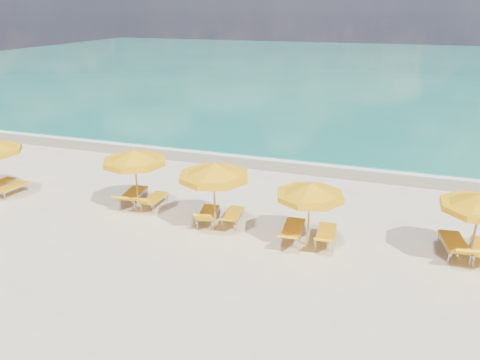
% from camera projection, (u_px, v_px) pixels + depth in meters
% --- Properties ---
extents(ground_plane, '(120.00, 120.00, 0.00)m').
position_uv_depth(ground_plane, '(226.00, 226.00, 16.61)').
color(ground_plane, beige).
extents(ocean, '(120.00, 80.00, 0.30)m').
position_uv_depth(ocean, '(359.00, 67.00, 59.16)').
color(ocean, '#136E58').
rests_on(ocean, ground).
extents(wet_sand_band, '(120.00, 2.60, 0.01)m').
position_uv_depth(wet_sand_band, '(278.00, 163.00, 23.17)').
color(wet_sand_band, tan).
rests_on(wet_sand_band, ground).
extents(foam_line, '(120.00, 1.20, 0.03)m').
position_uv_depth(foam_line, '(282.00, 159.00, 23.88)').
color(foam_line, white).
rests_on(foam_line, ground).
extents(whitecap_near, '(14.00, 0.36, 0.05)m').
position_uv_depth(whitecap_near, '(231.00, 115.00, 33.50)').
color(whitecap_near, white).
rests_on(whitecap_near, ground).
extents(whitecap_far, '(18.00, 0.30, 0.05)m').
position_uv_depth(whitecap_far, '(435.00, 109.00, 35.46)').
color(whitecap_far, white).
rests_on(whitecap_far, ground).
extents(umbrella_3, '(2.68, 2.68, 2.43)m').
position_uv_depth(umbrella_3, '(134.00, 158.00, 17.25)').
color(umbrella_3, tan).
rests_on(umbrella_3, ground).
extents(umbrella_4, '(2.60, 2.60, 2.47)m').
position_uv_depth(umbrella_4, '(214.00, 172.00, 15.66)').
color(umbrella_4, tan).
rests_on(umbrella_4, ground).
extents(umbrella_5, '(2.46, 2.46, 2.22)m').
position_uv_depth(umbrella_5, '(310.00, 191.00, 14.58)').
color(umbrella_5, tan).
rests_on(umbrella_5, ground).
extents(umbrella_6, '(2.97, 2.97, 2.31)m').
position_uv_depth(umbrella_6, '(480.00, 203.00, 13.56)').
color(umbrella_6, tan).
rests_on(umbrella_6, ground).
extents(lounger_2_left, '(0.63, 1.62, 0.72)m').
position_uv_depth(lounger_2_left, '(0.00, 186.00, 19.74)').
color(lounger_2_left, '#A5A8AD').
rests_on(lounger_2_left, ground).
extents(lounger_2_right, '(0.78, 1.78, 0.72)m').
position_uv_depth(lounger_2_right, '(11.00, 190.00, 19.23)').
color(lounger_2_right, '#A5A8AD').
rests_on(lounger_2_right, ground).
extents(lounger_3_left, '(0.93, 2.09, 0.80)m').
position_uv_depth(lounger_3_left, '(133.00, 198.00, 18.40)').
color(lounger_3_left, '#A5A8AD').
rests_on(lounger_3_left, ground).
extents(lounger_3_right, '(0.62, 1.75, 0.80)m').
position_uv_depth(lounger_3_right, '(154.00, 202.00, 18.04)').
color(lounger_3_right, '#A5A8AD').
rests_on(lounger_3_right, ground).
extents(lounger_4_left, '(0.94, 1.88, 0.84)m').
position_uv_depth(lounger_4_left, '(208.00, 218.00, 16.71)').
color(lounger_4_left, '#A5A8AD').
rests_on(lounger_4_left, ground).
extents(lounger_4_right, '(0.77, 1.81, 0.67)m').
position_uv_depth(lounger_4_right, '(233.00, 218.00, 16.69)').
color(lounger_4_right, '#A5A8AD').
rests_on(lounger_4_right, ground).
extents(lounger_5_left, '(0.80, 2.07, 0.75)m').
position_uv_depth(lounger_5_left, '(293.00, 233.00, 15.53)').
color(lounger_5_left, '#A5A8AD').
rests_on(lounger_5_left, ground).
extents(lounger_5_right, '(0.72, 1.89, 0.73)m').
position_uv_depth(lounger_5_right, '(326.00, 237.00, 15.29)').
color(lounger_5_right, '#A5A8AD').
rests_on(lounger_5_right, ground).
extents(lounger_6_left, '(1.00, 2.12, 0.87)m').
position_uv_depth(lounger_6_left, '(454.00, 248.00, 14.55)').
color(lounger_6_left, '#A5A8AD').
rests_on(lounger_6_left, ground).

